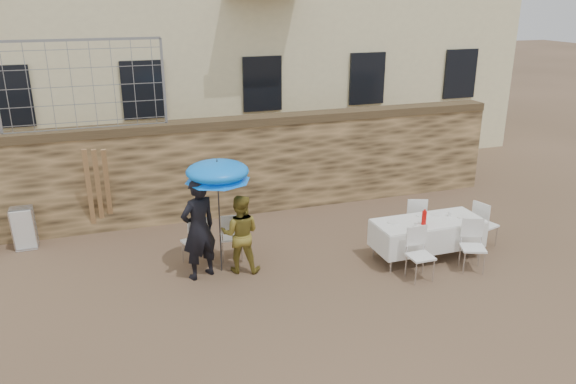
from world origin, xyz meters
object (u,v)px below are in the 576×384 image
object	(u,v)px
soda_bottle	(424,218)
table_chair_front_right	(473,247)
couple_chair_left	(195,240)
table_chair_side	(485,223)
man_suit	(199,229)
woman_dress	(240,234)
table_chair_back	(415,218)
banquet_table	(428,222)
chair_stack_right	(25,226)
umbrella	(218,175)
couple_chair_right	(231,235)
table_chair_front_left	(421,255)

from	to	relation	value
soda_bottle	table_chair_front_right	bearing A→B (deg)	-40.60
couple_chair_left	table_chair_side	xyz separation A→B (m)	(5.69, -1.07, 0.00)
man_suit	woman_dress	distance (m)	0.78
soda_bottle	table_chair_back	world-z (taller)	soda_bottle
woman_dress	banquet_table	size ratio (longest dim) A/B	0.70
man_suit	table_chair_back	bearing A→B (deg)	158.88
man_suit	table_chair_side	size ratio (longest dim) A/B	1.96
banquet_table	table_chair_front_right	distance (m)	0.94
man_suit	banquet_table	xyz separation A→B (m)	(4.29, -0.62, -0.21)
woman_dress	chair_stack_right	size ratio (longest dim) A/B	1.60
soda_bottle	chair_stack_right	distance (m)	7.87
woman_dress	umbrella	size ratio (longest dim) A/B	0.75
umbrella	table_chair_back	bearing A→B (deg)	1.15
woman_dress	table_chair_back	size ratio (longest dim) A/B	1.54
table_chair_back	table_chair_front_right	bearing A→B (deg)	121.71
table_chair_back	banquet_table	bearing A→B (deg)	96.72
table_chair_back	table_chair_side	xyz separation A→B (m)	(1.20, -0.70, 0.00)
umbrella	man_suit	bearing A→B (deg)	-165.96
couple_chair_left	table_chair_front_right	bearing A→B (deg)	142.06
banquet_table	soda_bottle	world-z (taller)	soda_bottle
banquet_table	table_chair_back	world-z (taller)	table_chair_back
umbrella	banquet_table	distance (m)	4.11
woman_dress	couple_chair_right	distance (m)	0.61
banquet_table	soda_bottle	xyz separation A→B (m)	(-0.20, -0.15, 0.17)
woman_dress	table_chair_back	bearing A→B (deg)	-155.94
couple_chair_left	couple_chair_right	bearing A→B (deg)	163.89
table_chair_front_right	banquet_table	bearing A→B (deg)	145.54
couple_chair_right	table_chair_front_right	distance (m)	4.51
table_chair_front_right	table_chair_back	distance (m)	1.58
table_chair_back	umbrella	bearing A→B (deg)	21.91
man_suit	couple_chair_left	world-z (taller)	man_suit
couple_chair_right	table_chair_side	xyz separation A→B (m)	(4.99, -1.07, 0.00)
table_chair_side	chair_stack_right	world-z (taller)	table_chair_side
table_chair_back	table_chair_front_left	bearing A→B (deg)	83.46
man_suit	table_chair_front_right	world-z (taller)	man_suit
soda_bottle	chair_stack_right	xyz separation A→B (m)	(-7.19, 3.17, -0.45)
woman_dress	couple_chair_left	distance (m)	0.96
chair_stack_right	woman_dress	bearing A→B (deg)	-31.87
umbrella	couple_chair_right	bearing A→B (deg)	56.31
woman_dress	couple_chair_left	bearing A→B (deg)	-14.98
banquet_table	table_chair_back	distance (m)	0.86
table_chair_front_left	umbrella	bearing A→B (deg)	155.28
man_suit	couple_chair_left	xyz separation A→B (m)	(0.00, 0.55, -0.46)
woman_dress	table_chair_back	world-z (taller)	woman_dress
umbrella	chair_stack_right	world-z (taller)	umbrella
man_suit	table_chair_front_left	world-z (taller)	man_suit
umbrella	soda_bottle	distance (m)	3.91
table_chair_front_left	table_chair_front_right	size ratio (longest dim) A/B	1.00
table_chair_front_left	table_chair_back	world-z (taller)	same
man_suit	couple_chair_right	distance (m)	1.00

